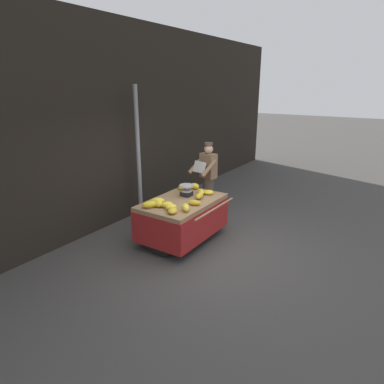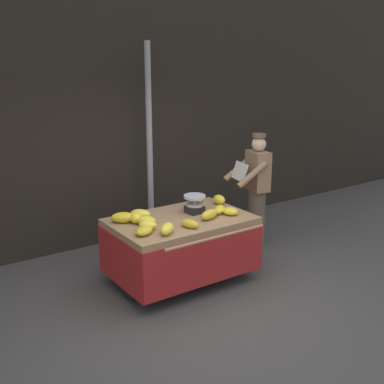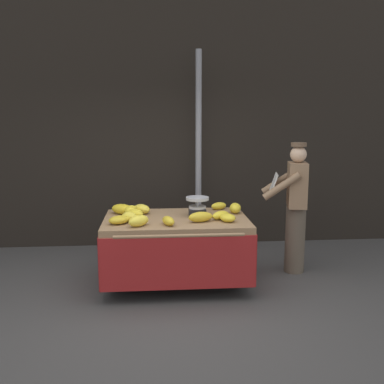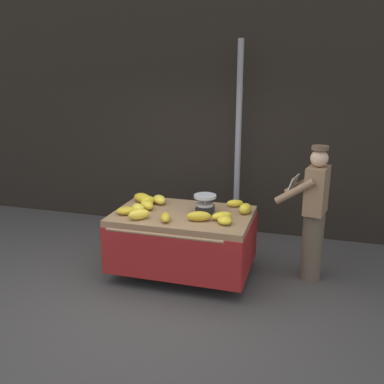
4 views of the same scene
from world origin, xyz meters
TOP-DOWN VIEW (x-y plane):
  - ground_plane at (0.00, 0.00)m, footprint 60.00×60.00m
  - back_wall at (0.00, 2.71)m, footprint 16.00×0.24m
  - street_pole at (0.54, 2.27)m, footprint 0.09×0.09m
  - banana_cart at (0.13, 0.80)m, footprint 1.73×1.32m
  - weighing_scale at (0.40, 0.88)m, footprint 0.28×0.28m
  - banana_bunch_0 at (0.71, 1.24)m, footprint 0.25×0.20m
  - banana_bunch_1 at (-0.42, 0.67)m, footprint 0.25×0.24m
  - banana_bunch_2 at (0.72, 0.56)m, footprint 0.23×0.25m
  - banana_bunch_3 at (-0.35, 0.81)m, footprint 0.26×0.26m
  - banana_bunch_4 at (0.88, 1.00)m, footprint 0.18×0.24m
  - banana_bunch_5 at (-0.52, 1.07)m, footprint 0.34×0.30m
  - banana_bunch_6 at (-0.28, 1.08)m, footprint 0.28×0.30m
  - banana_bunch_7 at (-0.52, 0.56)m, footprint 0.30×0.27m
  - banana_bunch_8 at (-0.30, 0.43)m, footprint 0.29×0.28m
  - banana_bunch_9 at (-0.41, 0.97)m, footprint 0.21×0.24m
  - banana_bunch_10 at (0.40, 0.58)m, footprint 0.32×0.21m
  - banana_bunch_11 at (0.03, 0.46)m, footprint 0.18×0.27m
  - banana_bunch_12 at (0.65, 0.69)m, footprint 0.28×0.26m
  - vendor_person at (1.70, 1.17)m, footprint 0.64×0.59m

SIDE VIEW (x-z plane):
  - ground_plane at x=0.00m, z-range 0.00..0.00m
  - banana_cart at x=0.13m, z-range 0.20..1.05m
  - vendor_person at x=1.70m, z-range 0.02..1.73m
  - banana_bunch_2 at x=0.72m, z-range 0.85..0.94m
  - banana_bunch_0 at x=0.71m, z-range 0.85..0.94m
  - banana_bunch_7 at x=-0.52m, z-range 0.85..0.94m
  - banana_bunch_12 at x=0.65m, z-range 0.85..0.94m
  - banana_bunch_11 at x=0.03m, z-range 0.85..0.95m
  - banana_bunch_1 at x=-0.42m, z-range 0.85..0.96m
  - banana_bunch_3 at x=-0.35m, z-range 0.85..0.96m
  - banana_bunch_6 at x=-0.28m, z-range 0.85..0.96m
  - banana_bunch_10 at x=0.40m, z-range 0.85..0.97m
  - banana_bunch_8 at x=-0.30m, z-range 0.85..0.97m
  - banana_bunch_5 at x=-0.52m, z-range 0.85..0.97m
  - banana_bunch_9 at x=-0.41m, z-range 0.85..0.97m
  - banana_bunch_4 at x=0.88m, z-range 0.85..0.98m
  - weighing_scale at x=0.40m, z-range 0.85..1.08m
  - street_pole at x=0.54m, z-range 0.00..3.00m
  - back_wall at x=0.00m, z-range 0.00..4.32m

